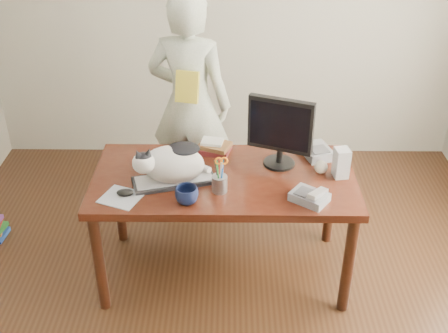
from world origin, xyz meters
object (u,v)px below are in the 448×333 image
keyboard (174,180)px  person (190,104)px  book_stack (214,147)px  calculator (317,152)px  pen_cup (220,182)px  cat (171,163)px  baseball (321,167)px  desk (224,189)px  phone (310,196)px  speaker (341,163)px  monitor (280,129)px  coffee_mug (187,195)px  mouse (125,193)px

keyboard → person: bearing=71.6°
book_stack → calculator: bearing=13.5°
book_stack → person: person is taller
pen_cup → cat: bearing=163.6°
keyboard → cat: cat is taller
baseball → desk: bearing=177.0°
phone → book_stack: bearing=171.0°
phone → speaker: size_ratio=1.33×
desk → monitor: 0.53m
book_stack → person: bearing=126.9°
desk → book_stack: (-0.07, 0.22, 0.18)m
coffee_mug → person: bearing=92.7°
pen_cup → coffee_mug: size_ratio=1.76×
desk → person: bearing=108.8°
desk → coffee_mug: size_ratio=12.25×
desk → pen_cup: 0.32m
pen_cup → mouse: (-0.54, -0.06, -0.04)m
desk → monitor: size_ratio=3.52×
pen_cup → monitor: bearing=39.1°
pen_cup → baseball: pen_cup is taller
cat → book_stack: 0.46m
baseball → phone: bearing=-108.4°
speaker → calculator: size_ratio=0.74×
mouse → speaker: size_ratio=0.62×
keyboard → phone: phone is taller
monitor → coffee_mug: monitor is taller
book_stack → phone: bearing=-27.6°
cat → monitor: size_ratio=1.03×
speaker → person: 1.27m
mouse → coffee_mug: size_ratio=0.88×
phone → pen_cup: bearing=-154.7°
person → calculator: bearing=158.7°
coffee_mug → phone: size_ratio=0.53×
monitor → pen_cup: (-0.36, -0.29, -0.19)m
cat → calculator: bearing=4.3°
monitor → mouse: size_ratio=3.95×
coffee_mug → calculator: 0.97m
cat → mouse: bearing=-166.7°
cat → person: bearing=70.7°
keyboard → coffee_mug: size_ratio=3.96×
desk → cat: bearing=-153.7°
monitor → person: size_ratio=0.27×
coffee_mug → phone: 0.70m
baseball → monitor: bearing=161.0°
speaker → cat: bearing=175.9°
coffee_mug → calculator: coffee_mug is taller
cat → monitor: (0.65, 0.21, 0.12)m
keyboard → monitor: 0.71m
cat → pen_cup: 0.31m
pen_cup → person: bearing=103.2°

